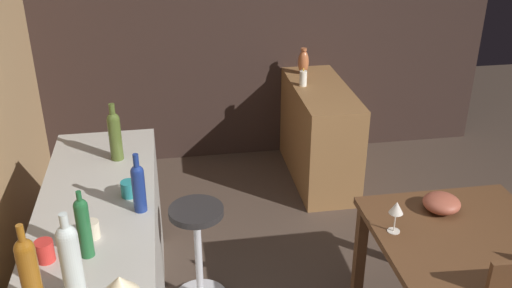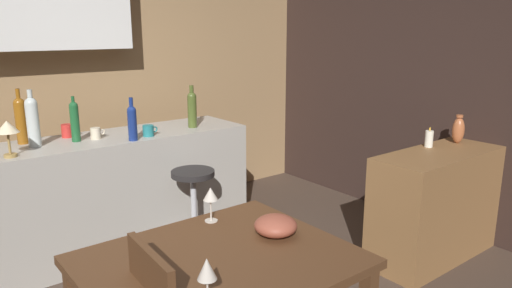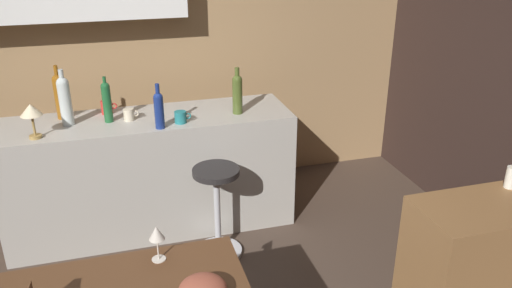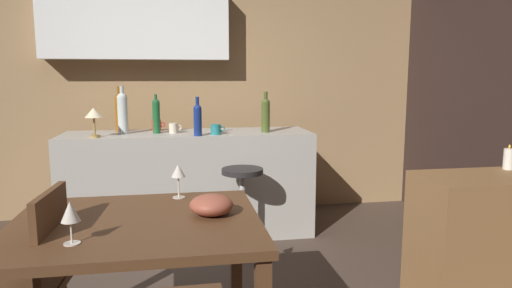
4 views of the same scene
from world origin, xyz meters
The scene contains 19 objects.
wall_kitchen_back centered at (-0.06, 2.08, 1.41)m, with size 5.20×0.33×2.60m.
dining_table centered at (-0.14, -0.49, 0.65)m, with size 1.10×0.91×0.74m.
kitchen_counter centered at (0.14, 1.39, 0.45)m, with size 2.10×0.60×0.90m, color #B2ADA3.
sideboard_cabinet centered at (1.95, -0.25, 0.41)m, with size 1.10×0.44×0.82m, color olive.
chair_near_window centered at (-0.59, -0.54, 0.50)m, with size 0.42×0.42×0.90m.
bar_stool centered at (0.54, 0.87, 0.36)m, with size 0.34×0.34×0.68m.
wine_glass_left centered at (-0.35, -0.74, 0.86)m, with size 0.07×0.07×0.17m.
wine_glass_right centered at (0.05, -0.13, 0.88)m, with size 0.07×0.07×0.18m.
fruit_bowl centered at (0.20, -0.46, 0.79)m, with size 0.20×0.20×0.10m, color #9E4C38.
wine_bottle_olive centered at (0.80, 1.30, 1.06)m, with size 0.07×0.07×0.35m.
wine_bottle_clear centered at (-0.39, 1.40, 1.09)m, with size 0.08×0.08×0.39m.
wine_bottle_green centered at (-0.12, 1.38, 1.06)m, with size 0.06×0.06×0.33m.
wine_bottle_cobalt centered at (0.22, 1.15, 1.04)m, with size 0.07×0.07×0.31m.
wine_bottle_amber centered at (-0.43, 1.55, 1.08)m, with size 0.08×0.08×0.39m.
cup_cream centered at (0.02, 1.37, 0.94)m, with size 0.11×0.07×0.08m.
cup_red centered at (-0.13, 1.56, 0.95)m, with size 0.12×0.08×0.10m.
cup_teal centered at (0.37, 1.21, 0.94)m, with size 0.12×0.08×0.08m.
counter_lamp centered at (-0.59, 1.20, 1.08)m, with size 0.14×0.14×0.23m.
pillar_candle_tall centered at (2.02, -0.11, 0.88)m, with size 0.06×0.06×0.15m.
Camera 4 is at (0.06, -2.50, 1.38)m, focal length 31.79 mm.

